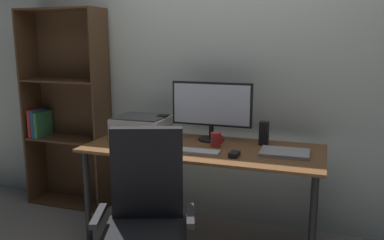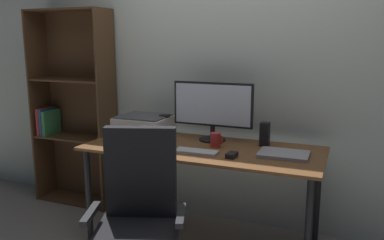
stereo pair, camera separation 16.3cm
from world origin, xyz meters
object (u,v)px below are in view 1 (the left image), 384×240
Objects in this scene: speaker_right at (264,133)px; printer at (141,126)px; coffee_mug at (216,140)px; bookshelf at (66,111)px; office_chair at (146,232)px; desk at (203,158)px; mouse at (234,154)px; laptop at (285,153)px; monitor at (212,107)px; speaker_left at (163,126)px; keyboard at (198,152)px.

speaker_right is 0.95m from printer.
coffee_mug is 0.65m from printer.
speaker_right is (0.31, 0.17, 0.03)m from coffee_mug.
bookshelf is at bearing 166.57° from printer.
office_chair is (0.48, -0.95, -0.36)m from printer.
mouse is (0.27, -0.16, 0.10)m from desk.
speaker_right is (0.13, 0.37, 0.07)m from mouse.
coffee_mug is 0.10× the size of office_chair.
office_chair is at bearing -130.35° from laptop.
speaker_right reaches higher than desk.
speaker_right is (0.40, -0.01, -0.17)m from monitor.
coffee_mug is 0.60× the size of speaker_right.
speaker_left is at bearing -8.58° from bookshelf.
monitor is 3.61× the size of speaker_right.
monitor reaches higher than mouse.
monitor reaches higher than speaker_left.
speaker_right is at bearing 74.53° from mouse.
speaker_left is at bearing 166.82° from laptop.
printer is (-0.56, -0.06, -0.17)m from monitor.
monitor is (0.00, 0.21, 0.33)m from desk.
speaker_left is 0.17× the size of office_chair.
office_chair is (0.32, -1.00, -0.37)m from speaker_left.
speaker_left is (-0.41, 0.36, 0.08)m from keyboard.
bookshelf is at bearing 166.94° from mouse.
laptop is 1.14m from printer.
printer is at bearing 97.14° from office_chair.
mouse is at bearing -21.25° from printer.
bookshelf reaches higher than speaker_right.
laptop is 0.80× the size of printer.
speaker_right is (0.79, 0.00, 0.00)m from speaker_left.
monitor is at bearing -5.85° from bookshelf.
speaker_right is 1.80m from bookshelf.
monitor is at bearing 129.31° from mouse.
desk is 1.66× the size of office_chair.
laptop is (0.30, 0.17, -0.01)m from mouse.
office_chair is (-0.09, -0.64, -0.29)m from keyboard.
bookshelf reaches higher than laptop.
desk is 0.33m from mouse.
printer is (-0.57, 0.31, 0.07)m from keyboard.
speaker_left is at bearing -178.87° from monitor.
printer is at bearing 150.32° from keyboard.
bookshelf is at bearing 175.18° from speaker_right.
speaker_right is 1.16m from office_chair.
office_chair reaches higher than speaker_right.
monitor is 5.98× the size of coffee_mug.
coffee_mug is at bearing -19.07° from speaker_left.
desk is at bearing 64.84° from office_chair.
office_chair is at bearing -99.25° from keyboard.
desk is at bearing -90.33° from monitor.
mouse is at bearing -31.80° from desk.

